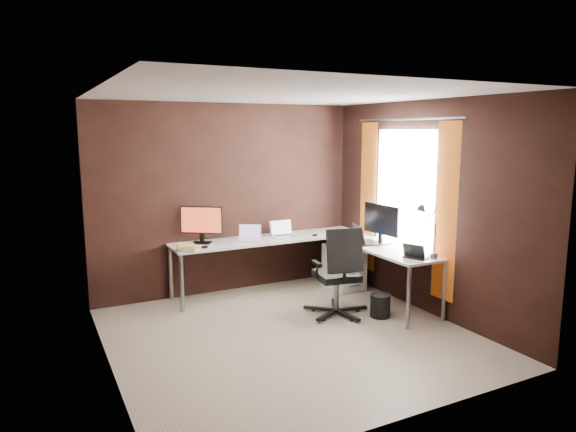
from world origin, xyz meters
The scene contains 15 objects.
room centered at (0.34, 0.07, 1.28)m, with size 3.60×3.60×2.50m.
desk centered at (0.84, 1.04, 0.68)m, with size 2.65×2.25×0.73m.
drawer_pedestal centered at (1.43, 1.15, 0.30)m, with size 0.42×0.50×0.60m, color white.
monitor_left centered at (-0.43, 1.61, 1.00)m, with size 0.46×0.33×0.47m.
monitor_right centered at (1.58, 0.56, 1.01)m, with size 0.17×0.61×0.50m.
laptop_white centered at (0.18, 1.49, 0.77)m, with size 0.36×0.32×0.20m.
laptop_silver centered at (0.67, 1.51, 0.78)m, with size 0.32×0.24×0.21m.
laptop_black_big centered at (1.39, 0.65, 0.78)m, with size 0.36×0.43×0.25m.
laptop_black_small centered at (1.46, -0.24, 0.77)m, with size 0.27×0.30×0.17m.
book_stack centered at (-0.73, 1.30, 0.76)m, with size 0.28×0.26×0.07m.
mouse_left centered at (-0.50, 1.30, 0.75)m, with size 0.09×0.06×0.04m, color black.
mouse_corner centered at (1.06, 1.32, 0.75)m, with size 0.08×0.05×0.03m, color black.
desk_lamp centered at (1.57, -0.29, 1.11)m, with size 0.19×0.23×0.61m.
office_chair centered at (0.78, 0.30, 0.31)m, with size 0.60×0.61×1.07m.
wastebasket centered at (1.19, 0.02, 0.13)m, with size 0.23×0.23×0.27m, color black.
Camera 1 is at (-2.36, -4.57, 2.15)m, focal length 32.00 mm.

